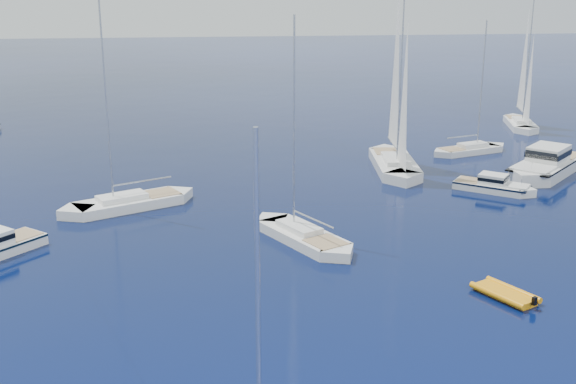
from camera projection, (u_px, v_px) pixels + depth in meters
The scene contains 8 objects.
motor_cruiser_far_r at pixel (494, 191), 59.29m from camera, with size 2.20×7.19×1.89m, color silver, non-canonical shape.
motor_cruiser_distant at pixel (545, 174), 64.55m from camera, with size 3.84×12.55×3.30m, color silver, non-canonical shape.
sailboat_mid_r at pixel (303, 241), 48.07m from camera, with size 2.73×10.49×15.41m, color silver, non-canonical shape.
sailboat_mid_l at pixel (129, 208), 55.03m from camera, with size 2.99×11.50×16.90m, color white, non-canonical shape.
sailboat_centre at pixel (469, 153), 72.47m from camera, with size 2.42×9.29×13.66m, color silver, non-canonical shape.
sailboat_sails_r at pixel (394, 169), 66.35m from camera, with size 3.55×13.65×20.07m, color silver, non-canonical shape.
sailboat_sails_far at pixel (520, 127), 85.18m from camera, with size 2.81×10.80×15.88m, color white, non-canonical shape.
tender_yellow at pixel (505, 297), 39.58m from camera, with size 2.08×3.83×0.95m, color orange, non-canonical shape.
Camera 1 is at (-5.49, -24.77, 16.94)m, focal length 44.45 mm.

